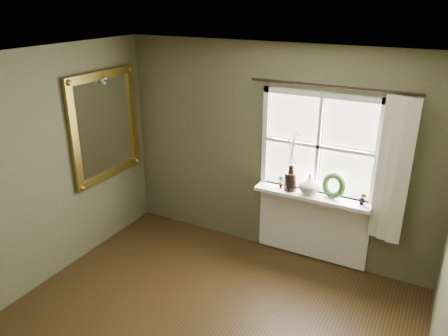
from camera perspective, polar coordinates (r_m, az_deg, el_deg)
name	(u,v)px	position (r m, az deg, el deg)	size (l,w,h in m)	color
ceiling	(157,72)	(3.06, -8.79, 12.35)	(4.50, 4.50, 0.00)	silver
wall_back	(275,152)	(5.36, 6.68, 2.15)	(4.00, 0.10, 2.60)	brown
window_frame	(319,146)	(5.07, 12.25, 2.81)	(1.36, 0.06, 1.24)	white
window_sill	(312,196)	(5.19, 11.40, -3.59)	(1.36, 0.26, 0.04)	white
window_apron	(312,225)	(5.49, 11.40, -7.31)	(1.36, 0.04, 0.88)	white
dark_jug	(291,181)	(5.21, 8.68, -1.74)	(0.15, 0.15, 0.22)	black
cream_vase	(309,184)	(5.14, 11.08, -2.05)	(0.24, 0.24, 0.25)	beige
wreath	(333,188)	(5.12, 14.09, -2.55)	(0.30, 0.30, 0.07)	#2B451E
potted_plant_left	(281,182)	(5.26, 7.40, -1.81)	(0.08, 0.06, 0.16)	#2B451E
potted_plant_right	(363,199)	(5.05, 17.68, -3.84)	(0.08, 0.07, 0.15)	#2B451E
curtain	(394,172)	(4.88, 21.27, -0.43)	(0.36, 0.12, 1.59)	beige
curtain_rod	(332,86)	(4.82, 13.87, 10.31)	(0.03, 0.03, 1.84)	black
gilt_mirror	(105,126)	(5.65, -15.26, 5.32)	(0.10, 1.14, 1.36)	white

